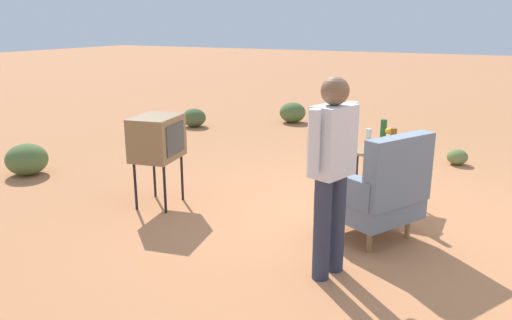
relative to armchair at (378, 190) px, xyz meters
The scene contains 14 objects.
ground_plane 0.62m from the armchair, 145.75° to the right, with size 60.00×60.00×0.00m, color #C17A4C.
armchair is the anchor object (origin of this frame).
side_table 1.01m from the armchair, 167.93° to the right, with size 0.56×0.56×0.64m.
tv_on_stand 2.46m from the armchair, 85.21° to the right, with size 0.67×0.54×1.03m.
person_standing 1.00m from the armchair, 11.20° to the right, with size 0.55×0.31×1.64m.
bottle_wine_green 1.19m from the armchair, 167.55° to the right, with size 0.07×0.07×0.32m, color #1E5623.
soda_can_red 1.11m from the armchair, behind, with size 0.07×0.07×0.12m, color red.
bottle_tall_amber 0.84m from the armchair, behind, with size 0.07×0.07×0.30m, color brown.
bottle_short_clear 1.21m from the armchair, 159.59° to the right, with size 0.06×0.06×0.20m, color silver.
flower_vase 1.03m from the armchair, behind, with size 0.15×0.10×0.27m.
shrub_near 5.83m from the armchair, 148.68° to the right, with size 0.54×0.54×0.42m, color #516B38.
shrub_mid 5.89m from the armchair, 128.56° to the right, with size 0.47×0.47×0.36m, color #475B33.
shrub_far 4.80m from the armchair, 88.81° to the right, with size 0.56×0.56×0.43m, color #516B38.
shrub_lone 3.20m from the armchair, behind, with size 0.30×0.30×0.23m, color olive.
Camera 1 is at (4.82, 1.24, 2.04)m, focal length 35.18 mm.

